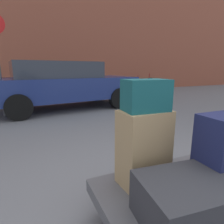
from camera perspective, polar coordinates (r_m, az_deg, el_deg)
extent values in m
cube|color=#4C4C51|center=(1.58, 19.61, -23.59)|extent=(1.13, 0.89, 0.10)
cylinder|color=black|center=(2.08, 21.39, -19.72)|extent=(0.24, 0.06, 0.24)
cylinder|color=black|center=(1.71, 0.50, -26.91)|extent=(0.24, 0.06, 0.24)
cube|color=#9E7F56|center=(1.48, 9.53, -10.60)|extent=(0.39, 0.27, 0.58)
cube|color=#2D2D33|center=(1.26, 21.35, -23.92)|extent=(0.56, 0.47, 0.27)
cube|color=#144C51|center=(1.37, 10.15, 4.98)|extent=(0.33, 0.23, 0.23)
cube|color=navy|center=(6.08, -13.80, 7.08)|extent=(4.47, 2.27, 0.64)
cube|color=#2D333D|center=(5.98, -16.43, 12.13)|extent=(2.57, 1.84, 0.46)
cylinder|color=black|center=(7.41, -5.00, 5.89)|extent=(0.66, 0.29, 0.64)
cylinder|color=black|center=(5.93, 2.09, 4.19)|extent=(0.66, 0.29, 0.64)
cylinder|color=black|center=(6.72, -27.48, 3.77)|extent=(0.66, 0.29, 0.64)
cylinder|color=black|center=(5.04, -26.33, 1.30)|extent=(0.66, 0.29, 0.64)
torus|color=black|center=(11.14, 6.14, 8.39)|extent=(0.69, 0.33, 0.72)
torus|color=black|center=(11.32, 11.42, 8.28)|extent=(0.69, 0.33, 0.72)
cylinder|color=maroon|center=(11.20, 8.84, 9.37)|extent=(0.94, 0.42, 0.04)
cylinder|color=maroon|center=(11.16, 7.84, 10.16)|extent=(0.05, 0.05, 0.30)
cylinder|color=maroon|center=(11.28, 11.16, 10.32)|extent=(0.05, 0.05, 0.40)
cylinder|color=#72665B|center=(8.54, -3.06, 6.82)|extent=(0.25, 0.25, 0.63)
cylinder|color=#72665B|center=(9.16, 5.53, 7.18)|extent=(0.25, 0.25, 0.63)
cylinder|color=#72665B|center=(9.97, 13.06, 7.37)|extent=(0.25, 0.25, 0.63)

